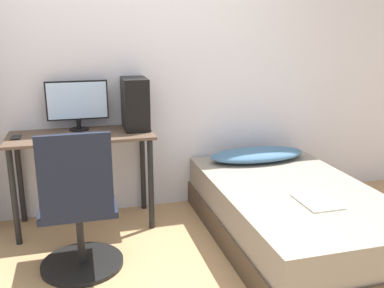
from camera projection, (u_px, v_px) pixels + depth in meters
name	position (u px, v px, depth m)	size (l,w,h in m)	color
wall_back	(126.00, 67.00, 3.56)	(8.00, 0.05, 2.50)	silver
desk	(82.00, 150.00, 3.37)	(1.11, 0.51, 0.77)	brown
office_chair	(79.00, 219.00, 2.77)	(0.55, 0.55, 0.98)	black
bed	(292.00, 214.00, 3.22)	(1.14, 1.88, 0.43)	#4C3D2D
pillow	(257.00, 155.00, 3.78)	(0.86, 0.36, 0.11)	teal
magazine	(317.00, 201.00, 2.89)	(0.24, 0.32, 0.01)	silver
monitor	(77.00, 103.00, 3.41)	(0.48, 0.16, 0.40)	black
keyboard	(75.00, 136.00, 3.22)	(0.37, 0.15, 0.02)	#33477A
pc_tower	(135.00, 104.00, 3.45)	(0.19, 0.33, 0.42)	black
mouse	(107.00, 134.00, 3.28)	(0.06, 0.09, 0.02)	black
phone	(16.00, 137.00, 3.21)	(0.07, 0.14, 0.01)	black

